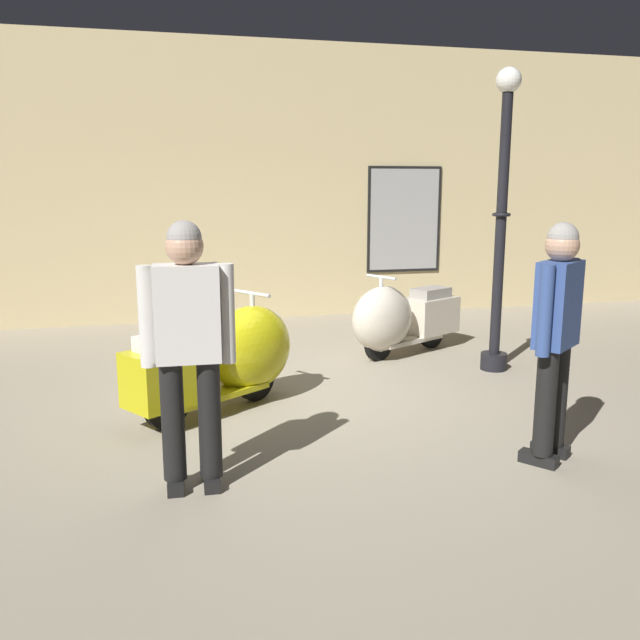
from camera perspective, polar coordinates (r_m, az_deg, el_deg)
ground_plane at (r=6.19m, az=-1.66°, el=-6.93°), size 60.00×60.00×0.00m
showroom_back_wall at (r=9.91m, az=-6.66°, el=11.56°), size 18.00×0.24×3.97m
scooter_0 at (r=5.90m, az=-7.91°, el=-3.23°), size 1.64×1.33×1.02m
scooter_1 at (r=7.73m, az=6.67°, el=0.11°), size 1.61×1.13×0.97m
lamppost at (r=7.20m, az=15.26°, el=8.17°), size 0.28×0.28×3.11m
visitor_0 at (r=4.90m, az=19.61°, el=-0.53°), size 0.48×0.43×1.71m
visitor_1 at (r=4.24m, az=-11.24°, el=-1.58°), size 0.59×0.29×1.75m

